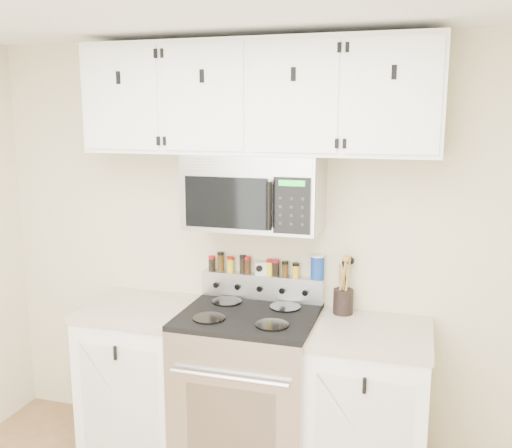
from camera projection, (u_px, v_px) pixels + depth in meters
The scene contains 18 objects.
back_wall at pixel (264, 249), 3.48m from camera, with size 3.50×0.01×2.50m, color beige.
range at pixel (249, 389), 3.32m from camera, with size 0.76×0.65×1.10m.
base_cabinet_left at pixel (144, 376), 3.54m from camera, with size 0.64×0.62×0.92m.
base_cabinet_right at pixel (369, 408), 3.16m from camera, with size 0.64×0.62×0.92m.
microwave at pixel (255, 192), 3.23m from camera, with size 0.76×0.44×0.42m.
upper_cabinets at pixel (256, 98), 3.15m from camera, with size 2.00×0.35×0.62m.
utensil_crock at pixel (343, 299), 3.30m from camera, with size 0.12×0.12×0.34m.
kitchen_timer at pixel (261, 268), 3.47m from camera, with size 0.07×0.06×0.08m, color silver.
salt_canister at pixel (317, 267), 3.37m from camera, with size 0.08×0.08×0.15m.
spice_jar_0 at pixel (212, 263), 3.56m from camera, with size 0.04×0.04×0.09m.
spice_jar_1 at pixel (221, 262), 3.54m from camera, with size 0.04×0.04×0.12m.
spice_jar_2 at pixel (231, 264), 3.52m from camera, with size 0.04×0.04×0.10m.
spice_jar_3 at pixel (243, 264), 3.50m from camera, with size 0.04×0.04×0.11m.
spice_jar_4 at pixel (247, 265), 3.49m from camera, with size 0.04×0.04×0.11m.
spice_jar_5 at pixel (270, 267), 3.45m from camera, with size 0.04×0.04×0.10m.
spice_jar_6 at pixel (276, 268), 3.44m from camera, with size 0.05×0.05×0.10m.
spice_jar_7 at pixel (285, 269), 3.42m from camera, with size 0.04×0.04×0.09m.
spice_jar_8 at pixel (296, 270), 3.41m from camera, with size 0.04×0.04×0.09m.
Camera 1 is at (0.91, -1.52, 2.06)m, focal length 40.00 mm.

